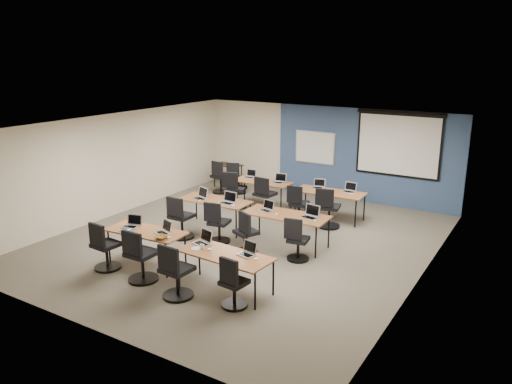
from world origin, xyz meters
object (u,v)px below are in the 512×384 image
Objects in this scene: task_chair_1 at (140,260)px; task_chair_6 at (246,236)px; laptop_3 at (248,251)px; laptop_4 at (201,196)px; training_table_back_right at (330,193)px; task_chair_3 at (233,287)px; training_table_front_right at (225,256)px; training_table_mid_right at (286,216)px; task_chair_7 at (297,243)px; spare_chair_a at (237,181)px; laptop_7 at (311,215)px; task_chair_0 at (104,250)px; task_chair_5 at (218,226)px; laptop_10 at (318,186)px; laptop_0 at (132,224)px; task_chair_8 at (235,193)px; training_table_mid_left at (215,202)px; spare_chair_b at (220,180)px; laptop_9 at (279,180)px; task_chair_11 at (328,211)px; whiteboard at (315,148)px; laptop_1 at (164,230)px; task_chair_2 at (175,276)px; training_table_front_left at (146,233)px; laptop_5 at (228,201)px; task_chair_10 at (298,207)px; projector_screen at (399,141)px; training_table_back_left at (262,183)px; laptop_8 at (250,176)px; laptop_2 at (203,240)px; task_chair_4 at (180,221)px; laptop_11 at (350,190)px; laptop_6 at (267,208)px.

task_chair_1 is 2.39m from task_chair_6.
laptop_3 is 0.31× the size of task_chair_6.
laptop_4 is at bearing 151.94° from laptop_3.
task_chair_3 reaches higher than training_table_back_right.
training_table_front_right is 0.93× the size of training_table_mid_right.
spare_chair_a is at bearing 126.93° from task_chair_7.
task_chair_0 is at bearing -124.74° from laptop_7.
task_chair_5 is 3.23× the size of laptop_10.
task_chair_8 is at bearing 75.31° from laptop_0.
training_table_mid_left is 1.74× the size of spare_chair_b.
task_chair_11 reaches higher than laptop_9.
whiteboard reaches higher than laptop_4.
laptop_1 is 4.22m from task_chair_8.
task_chair_2 is at bearing -86.55° from task_chair_8.
laptop_9 is (0.45, 4.80, 0.11)m from training_table_front_left.
task_chair_10 is at bearing 57.01° from laptop_5.
training_table_mid_right is at bearing -106.61° from projector_screen.
laptop_1 reaches higher than training_table_back_left.
training_table_front_left is at bearing -123.36° from laptop_10.
laptop_8 is (-1.23, -1.72, -0.66)m from whiteboard.
spare_chair_b is at bearing 133.24° from task_chair_3.
laptop_2 is 6.11m from spare_chair_b.
task_chair_1 is 4.99m from task_chair_11.
whiteboard is at bearing 78.02° from task_chair_4.
laptop_3 is 4.90m from laptop_11.
projector_screen is at bearing 70.96° from laptop_11.
laptop_3 is 5.69m from laptop_8.
laptop_6 is 1.06m from laptop_7.
training_table_front_right is 1.74× the size of spare_chair_b.
spare_chair_a is at bearing 111.90° from training_table_mid_left.
task_chair_0 is (-2.46, -3.06, -0.27)m from training_table_mid_right.
whiteboard is 6.82m from laptop_3.
laptop_0 is at bearing -118.70° from projector_screen.
task_chair_11 is (2.32, -0.69, -0.25)m from training_table_back_left.
training_table_front_right is 5.36× the size of laptop_9.
task_chair_6 is (1.85, 1.48, -0.39)m from laptop_0.
training_table_mid_right is at bearing 47.63° from training_table_front_left.
task_chair_10 is (0.76, -2.60, -1.05)m from whiteboard.
laptop_4 reaches higher than laptop_2.
laptop_6 is at bearing -59.57° from task_chair_8.
training_table_front_left is 0.84m from task_chair_1.
laptop_5 is at bearing -94.49° from whiteboard.
task_chair_8 is at bearing 151.81° from task_chair_6.
task_chair_0 is 2.11m from laptop_2.
task_chair_0 is at bearing -68.31° from spare_chair_b.
projector_screen is at bearing 57.57° from laptop_5.
training_table_back_left is at bearing -56.16° from spare_chair_a.
task_chair_0 reaches higher than task_chair_10.
spare_chair_a is (-4.56, -1.13, -1.49)m from projector_screen.
task_chair_8 is at bearing -117.98° from whiteboard.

